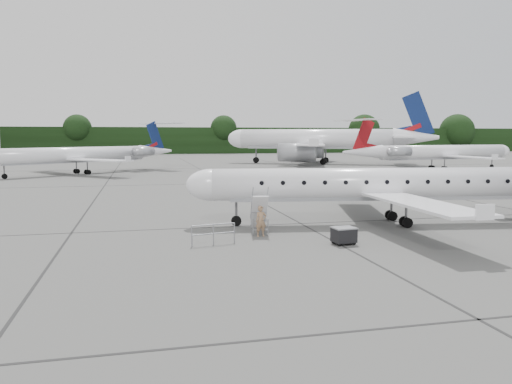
{
  "coord_description": "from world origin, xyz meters",
  "views": [
    {
      "loc": [
        -15.03,
        -24.12,
        5.29
      ],
      "look_at": [
        -8.96,
        1.85,
        2.3
      ],
      "focal_mm": 35.0,
      "sensor_mm": 36.0,
      "label": 1
    }
  ],
  "objects": [
    {
      "name": "ground",
      "position": [
        0.0,
        0.0,
        0.0
      ],
      "size": [
        320.0,
        320.0,
        0.0
      ],
      "primitive_type": "plane",
      "color": "#585856",
      "rests_on": "ground"
    },
    {
      "name": "treeline",
      "position": [
        0.0,
        130.0,
        4.0
      ],
      "size": [
        260.0,
        4.0,
        8.0
      ],
      "primitive_type": "cube",
      "color": "black",
      "rests_on": "ground"
    },
    {
      "name": "main_regional_jet",
      "position": [
        -0.73,
        3.2,
        3.39
      ],
      "size": [
        29.03,
        22.81,
        6.79
      ],
      "primitive_type": null,
      "rotation": [
        0.0,
        0.0,
        -0.15
      ],
      "color": "white",
      "rests_on": "ground"
    },
    {
      "name": "airstair",
      "position": [
        -8.68,
        2.34,
        1.06
      ],
      "size": [
        1.15,
        2.18,
        2.13
      ],
      "primitive_type": null,
      "rotation": [
        0.0,
        0.0,
        -0.15
      ],
      "color": "white",
      "rests_on": "ground"
    },
    {
      "name": "passenger",
      "position": [
        -8.85,
        1.16,
        0.82
      ],
      "size": [
        0.63,
        0.44,
        1.64
      ],
      "primitive_type": "imported",
      "rotation": [
        0.0,
        0.0,
        0.08
      ],
      "color": "#977252",
      "rests_on": "ground"
    },
    {
      "name": "safety_railing",
      "position": [
        -11.6,
        -0.29,
        0.5
      ],
      "size": [
        2.17,
        0.51,
        1.0
      ],
      "primitive_type": null,
      "rotation": [
        0.0,
        0.0,
        0.2
      ],
      "color": "gray",
      "rests_on": "ground"
    },
    {
      "name": "baggage_cart",
      "position": [
        -5.35,
        -1.66,
        0.45
      ],
      "size": [
        1.14,
        0.97,
        0.91
      ],
      "primitive_type": null,
      "rotation": [
        0.0,
        0.0,
        0.12
      ],
      "color": "black",
      "rests_on": "ground"
    },
    {
      "name": "bg_narrowbody",
      "position": [
        17.92,
        67.01,
        6.63
      ],
      "size": [
        44.89,
        40.16,
        13.27
      ],
      "primitive_type": null,
      "rotation": [
        0.0,
        0.0,
        -0.46
      ],
      "color": "white",
      "rests_on": "ground"
    },
    {
      "name": "bg_regional_left",
      "position": [
        -23.8,
        48.93,
        3.79
      ],
      "size": [
        35.54,
        34.17,
        7.57
      ],
      "primitive_type": null,
      "rotation": [
        0.0,
        0.0,
        0.67
      ],
      "color": "white",
      "rests_on": "ground"
    },
    {
      "name": "bg_regional_right",
      "position": [
        31.38,
        45.25,
        3.91
      ],
      "size": [
        32.6,
        25.54,
        7.82
      ],
      "primitive_type": null,
      "rotation": [
        0.0,
        0.0,
        3.29
      ],
      "color": "white",
      "rests_on": "ground"
    }
  ]
}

